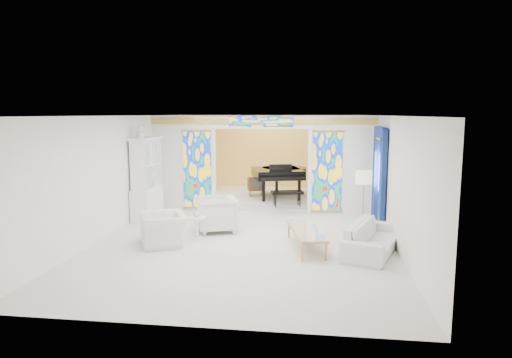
# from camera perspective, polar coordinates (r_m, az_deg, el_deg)

# --- Properties ---
(floor) EXTENTS (12.00, 12.00, 0.00)m
(floor) POSITION_cam_1_polar(r_m,az_deg,el_deg) (12.52, -0.38, -5.94)
(floor) COLOR silver
(floor) RESTS_ON ground
(ceiling) EXTENTS (7.00, 12.00, 0.02)m
(ceiling) POSITION_cam_1_polar(r_m,az_deg,el_deg) (12.14, -0.40, 7.93)
(ceiling) COLOR white
(ceiling) RESTS_ON wall_back
(wall_back) EXTENTS (7.00, 0.02, 3.00)m
(wall_back) POSITION_cam_1_polar(r_m,az_deg,el_deg) (18.17, 2.18, 3.26)
(wall_back) COLOR white
(wall_back) RESTS_ON floor
(wall_front) EXTENTS (7.00, 0.02, 3.00)m
(wall_front) POSITION_cam_1_polar(r_m,az_deg,el_deg) (6.44, -7.69, -5.82)
(wall_front) COLOR white
(wall_front) RESTS_ON floor
(wall_left) EXTENTS (0.02, 12.00, 3.00)m
(wall_left) POSITION_cam_1_polar(r_m,az_deg,el_deg) (13.18, -15.65, 1.10)
(wall_left) COLOR white
(wall_left) RESTS_ON floor
(wall_right) EXTENTS (0.02, 12.00, 3.00)m
(wall_right) POSITION_cam_1_polar(r_m,az_deg,el_deg) (12.27, 16.03, 0.59)
(wall_right) COLOR white
(wall_right) RESTS_ON floor
(partition_wall) EXTENTS (7.00, 0.22, 3.00)m
(partition_wall) POSITION_cam_1_polar(r_m,az_deg,el_deg) (14.19, 0.71, 2.51)
(partition_wall) COLOR white
(partition_wall) RESTS_ON floor
(stained_glass_left) EXTENTS (0.90, 0.04, 2.40)m
(stained_glass_left) POSITION_cam_1_polar(r_m,az_deg,el_deg) (14.51, -7.34, 1.16)
(stained_glass_left) COLOR gold
(stained_glass_left) RESTS_ON partition_wall
(stained_glass_right) EXTENTS (0.90, 0.04, 2.40)m
(stained_glass_right) POSITION_cam_1_polar(r_m,az_deg,el_deg) (14.04, 8.91, 0.90)
(stained_glass_right) COLOR gold
(stained_glass_right) RESTS_ON partition_wall
(stained_glass_transom) EXTENTS (2.00, 0.04, 0.34)m
(stained_glass_transom) POSITION_cam_1_polar(r_m,az_deg,el_deg) (14.02, 0.66, 7.22)
(stained_glass_transom) COLOR gold
(stained_glass_transom) RESTS_ON partition_wall
(alcove_platform) EXTENTS (6.80, 3.80, 0.18)m
(alcove_platform) POSITION_cam_1_polar(r_m,az_deg,el_deg) (16.48, 1.55, -2.19)
(alcove_platform) COLOR silver
(alcove_platform) RESTS_ON floor
(gold_curtain_back) EXTENTS (6.70, 0.10, 2.90)m
(gold_curtain_back) POSITION_cam_1_polar(r_m,az_deg,el_deg) (18.05, 2.15, 3.23)
(gold_curtain_back) COLOR #E6B650
(gold_curtain_back) RESTS_ON wall_back
(chandelier) EXTENTS (0.48, 0.48, 0.30)m
(chandelier) POSITION_cam_1_polar(r_m,az_deg,el_deg) (16.10, 2.26, 6.37)
(chandelier) COLOR #C18843
(chandelier) RESTS_ON ceiling
(blue_drapes) EXTENTS (0.14, 1.85, 2.65)m
(blue_drapes) POSITION_cam_1_polar(r_m,az_deg,el_deg) (12.93, 15.15, 1.34)
(blue_drapes) COLOR navy
(blue_drapes) RESTS_ON wall_right
(china_cabinet) EXTENTS (0.56, 1.46, 2.72)m
(china_cabinet) POSITION_cam_1_polar(r_m,az_deg,el_deg) (13.66, -13.53, 0.02)
(china_cabinet) COLOR white
(china_cabinet) RESTS_ON floor
(armchair_left) EXTENTS (1.38, 1.45, 0.73)m
(armchair_left) POSITION_cam_1_polar(r_m,az_deg,el_deg) (10.97, -11.49, -6.16)
(armchair_left) COLOR silver
(armchair_left) RESTS_ON floor
(armchair_right) EXTENTS (1.27, 1.25, 0.91)m
(armchair_right) POSITION_cam_1_polar(r_m,az_deg,el_deg) (11.96, -4.93, -4.39)
(armchair_right) COLOR white
(armchair_right) RESTS_ON floor
(sofa) EXTENTS (1.58, 2.44, 0.66)m
(sofa) POSITION_cam_1_polar(r_m,az_deg,el_deg) (10.49, 14.39, -7.11)
(sofa) COLOR silver
(sofa) RESTS_ON floor
(side_table) EXTENTS (0.57, 0.57, 0.55)m
(side_table) POSITION_cam_1_polar(r_m,az_deg,el_deg) (11.31, -7.40, -5.66)
(side_table) COLOR white
(side_table) RESTS_ON floor
(vase) EXTENTS (0.21, 0.21, 0.18)m
(vase) POSITION_cam_1_polar(r_m,az_deg,el_deg) (11.25, -7.42, -4.27)
(vase) COLOR silver
(vase) RESTS_ON side_table
(coffee_table) EXTENTS (1.01, 2.05, 0.44)m
(coffee_table) POSITION_cam_1_polar(r_m,az_deg,el_deg) (10.50, 6.28, -6.49)
(coffee_table) COLOR silver
(coffee_table) RESTS_ON floor
(floor_lamp) EXTENTS (0.51, 0.51, 1.64)m
(floor_lamp) POSITION_cam_1_polar(r_m,az_deg,el_deg) (11.67, 13.32, -0.18)
(floor_lamp) COLOR #C18843
(floor_lamp) RESTS_ON floor
(grand_piano) EXTENTS (2.18, 3.33, 1.21)m
(grand_piano) POSITION_cam_1_polar(r_m,az_deg,el_deg) (15.91, 3.12, 0.73)
(grand_piano) COLOR black
(grand_piano) RESTS_ON alcove_platform
(tv_console) EXTENTS (0.66, 0.55, 0.65)m
(tv_console) POSITION_cam_1_polar(r_m,az_deg,el_deg) (16.01, 0.03, -0.63)
(tv_console) COLOR brown
(tv_console) RESTS_ON alcove_platform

